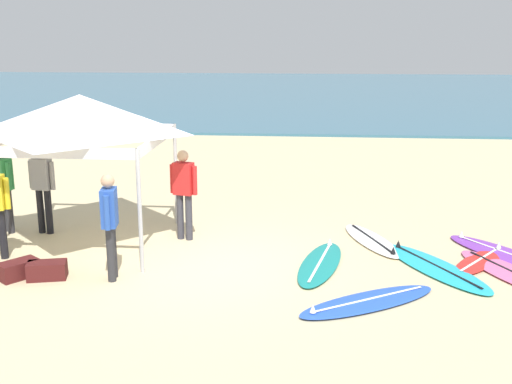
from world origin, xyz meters
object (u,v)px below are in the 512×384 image
object	(u,v)px
surfboard_cyan	(435,267)
gear_bag_by_pole	(47,270)
person_grey	(42,184)
person_green	(5,183)
canopy_tent	(81,115)
surfboard_teal	(320,263)
person_blue	(110,219)
surfboard_blue	(368,302)
surfboard_white	(372,240)
gear_bag_near_tent	(19,269)
surfboard_purple	(505,254)
person_red	(184,189)
surfboard_red	(481,260)

from	to	relation	value
surfboard_cyan	gear_bag_by_pole	distance (m)	6.31
surfboard_cyan	person_grey	world-z (taller)	person_grey
person_grey	person_green	distance (m)	0.75
canopy_tent	person_green	distance (m)	2.32
canopy_tent	person_green	world-z (taller)	canopy_tent
surfboard_teal	person_green	world-z (taller)	person_green
surfboard_teal	person_blue	bearing A→B (deg)	-164.95
surfboard_blue	person_green	distance (m)	7.37
surfboard_white	person_blue	xyz separation A→B (m)	(-4.28, -2.19, 0.95)
canopy_tent	person_green	bearing A→B (deg)	164.06
person_grey	gear_bag_near_tent	distance (m)	2.51
surfboard_cyan	surfboard_teal	bearing A→B (deg)	179.45
surfboard_white	person_grey	bearing A→B (deg)	179.71
surfboard_purple	person_blue	size ratio (longest dim) A/B	1.40
surfboard_teal	gear_bag_near_tent	xyz separation A→B (m)	(-4.81, -0.97, 0.10)
surfboard_cyan	person_red	bearing A→B (deg)	164.76
surfboard_cyan	surfboard_purple	world-z (taller)	same
surfboard_white	gear_bag_by_pole	size ratio (longest dim) A/B	3.55
surfboard_blue	gear_bag_near_tent	distance (m)	5.50
person_green	surfboard_blue	bearing A→B (deg)	-22.94
canopy_tent	surfboard_purple	world-z (taller)	canopy_tent
surfboard_teal	person_grey	xyz separation A→B (m)	(-5.32, 1.33, 0.95)
surfboard_purple	surfboard_white	world-z (taller)	same
surfboard_cyan	person_blue	distance (m)	5.35
person_red	gear_bag_near_tent	bearing A→B (deg)	-136.41
canopy_tent	surfboard_blue	world-z (taller)	canopy_tent
surfboard_purple	gear_bag_by_pole	size ratio (longest dim) A/B	4.00
person_grey	person_green	world-z (taller)	same
person_grey	person_blue	size ratio (longest dim) A/B	1.00
surfboard_purple	person_grey	xyz separation A→B (m)	(-8.57, 0.60, 0.95)
surfboard_blue	gear_bag_by_pole	distance (m)	5.04
surfboard_blue	surfboard_teal	bearing A→B (deg)	113.80
surfboard_blue	surfboard_teal	xyz separation A→B (m)	(-0.67, 1.51, 0.00)
surfboard_cyan	person_green	size ratio (longest dim) A/B	1.49
surfboard_blue	gear_bag_by_pole	world-z (taller)	gear_bag_by_pole
surfboard_red	person_blue	world-z (taller)	person_blue
person_grey	person_blue	distance (m)	3.01
person_green	person_red	bearing A→B (deg)	-2.43
gear_bag_near_tent	canopy_tent	bearing A→B (deg)	73.88
gear_bag_near_tent	surfboard_blue	bearing A→B (deg)	-5.64
gear_bag_by_pole	person_green	bearing A→B (deg)	126.82
canopy_tent	gear_bag_near_tent	xyz separation A→B (m)	(-0.52, -1.80, -2.25)
person_green	gear_bag_near_tent	xyz separation A→B (m)	(1.26, -2.31, -0.85)
person_red	gear_bag_by_pole	distance (m)	2.94
surfboard_red	gear_bag_by_pole	xyz separation A→B (m)	(-7.08, -1.35, 0.10)
canopy_tent	person_grey	bearing A→B (deg)	154.15
surfboard_purple	surfboard_teal	world-z (taller)	same
person_red	surfboard_purple	bearing A→B (deg)	-4.56
surfboard_purple	surfboard_white	xyz separation A→B (m)	(-2.26, 0.57, 0.00)
canopy_tent	surfboard_cyan	distance (m)	6.67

